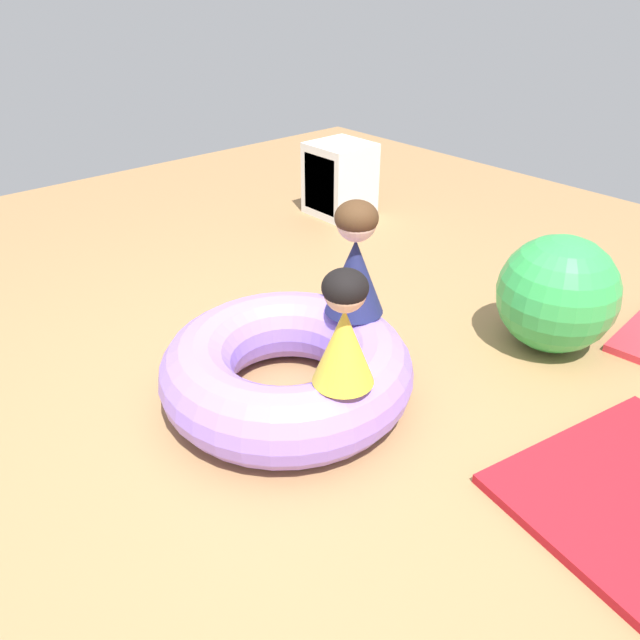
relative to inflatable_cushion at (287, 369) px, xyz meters
The scene contains 6 objects.
ground_plane 0.21m from the inflatable_cushion, 43.83° to the right, with size 8.00×8.00×0.00m, color #9E7549.
inflatable_cushion is the anchor object (origin of this frame).
child_in_yellow 0.57m from the inflatable_cushion, ahead, with size 0.34×0.34×0.48m.
child_in_navy 0.59m from the inflatable_cushion, 87.81° to the left, with size 0.38×0.38×0.54m.
exercise_ball_large 1.45m from the inflatable_cushion, 68.20° to the left, with size 0.61×0.61×0.61m, color green.
storage_cube 2.49m from the inflatable_cushion, 132.16° to the left, with size 0.44×0.44×0.56m.
Camera 1 is at (1.76, -1.33, 1.77)m, focal length 34.83 mm.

